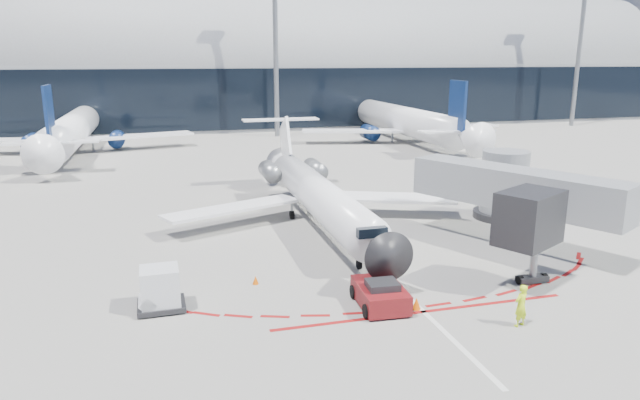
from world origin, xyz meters
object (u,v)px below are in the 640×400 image
object	(u,v)px
uld_container	(160,289)
ramp_worker	(521,305)
pushback_tug	(380,294)
regional_jet	(315,192)

from	to	relation	value
uld_container	ramp_worker	bearing A→B (deg)	-22.72
pushback_tug	ramp_worker	size ratio (longest dim) A/B	2.73
uld_container	pushback_tug	bearing A→B (deg)	-14.69
regional_jet	uld_container	bearing A→B (deg)	-131.05
pushback_tug	uld_container	bearing A→B (deg)	170.10
regional_jet	pushback_tug	size ratio (longest dim) A/B	5.04
regional_jet	pushback_tug	xyz separation A→B (m)	(-0.62, -14.10, -1.57)
pushback_tug	uld_container	world-z (taller)	uld_container
ramp_worker	regional_jet	bearing A→B (deg)	-93.48
regional_jet	uld_container	size ratio (longest dim) A/B	12.01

